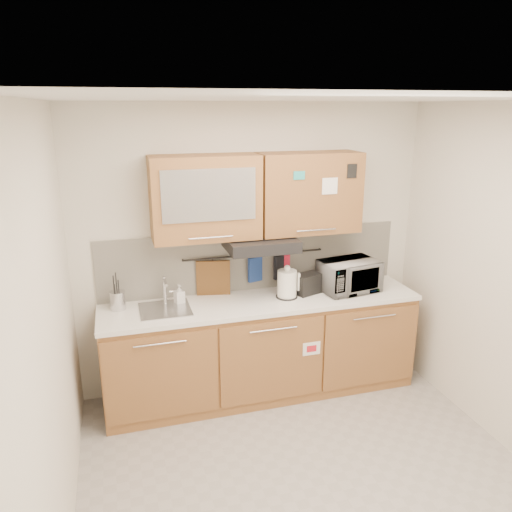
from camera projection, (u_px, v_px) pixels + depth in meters
floor at (310, 479)px, 3.57m from camera, size 3.20×3.20×0.00m
ceiling at (324, 99)px, 2.82m from camera, size 3.20×3.20×0.00m
wall_back at (253, 249)px, 4.57m from camera, size 3.20×0.00×3.20m
wall_left at (49, 343)px, 2.77m from camera, size 0.00×3.00×3.00m
base_cabinet at (262, 352)px, 4.55m from camera, size 2.80×0.64×0.88m
countertop at (262, 302)px, 4.40m from camera, size 2.82×0.62×0.04m
backsplash at (253, 260)px, 4.59m from camera, size 2.80×0.02×0.56m
upper_cabinets at (258, 195)px, 4.26m from camera, size 1.82×0.37×0.70m
range_hood at (261, 244)px, 4.31m from camera, size 0.60×0.46×0.10m
sink at (165, 309)px, 4.19m from camera, size 0.42×0.40×0.26m
utensil_rail at (254, 255)px, 4.54m from camera, size 1.30×0.02×0.02m
utensil_crock at (118, 300)px, 4.17m from camera, size 0.15×0.15×0.32m
kettle at (287, 284)px, 4.43m from camera, size 0.22×0.19×0.30m
toaster at (308, 283)px, 4.53m from camera, size 0.28×0.22×0.18m
microwave at (349, 276)px, 4.58m from camera, size 0.57×0.43×0.29m
soap_bottle at (179, 294)px, 4.30m from camera, size 0.10×0.10×0.17m
cutting_board at (213, 281)px, 4.48m from camera, size 0.30×0.08×0.37m
oven_mitt at (255, 269)px, 4.57m from camera, size 0.14×0.07×0.23m
dark_pouch at (281, 267)px, 4.63m from camera, size 0.15×0.09×0.22m
pot_holder at (283, 263)px, 4.63m from camera, size 0.13×0.05×0.16m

